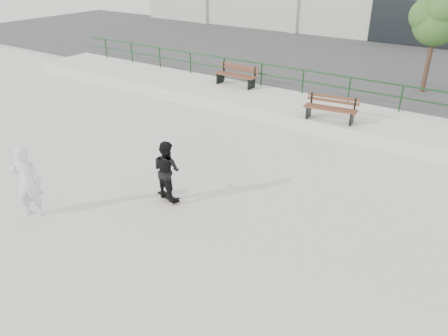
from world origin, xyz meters
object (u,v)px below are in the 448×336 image
Objects in this scene: tree at (438,18)px; seated_skater at (28,182)px; standing_skater at (167,170)px; bench_left at (236,75)px; bench_right at (331,109)px; skateboard at (169,197)px.

seated_skater is (-5.96, -14.90, -2.59)m from tree.
tree reaches higher than standing_skater.
tree is at bearing 27.43° from bench_left.
bench_right is at bearing -146.35° from seated_skater.
bench_right is at bearing 91.10° from skateboard.
standing_skater is (-3.63, -12.45, -2.63)m from tree.
bench_right reaches higher than skateboard.
tree is (7.13, 3.76, 2.56)m from bench_left.
skateboard is at bearing -173.26° from standing_skater.
bench_right is 2.39× the size of skateboard.
standing_skater is (-0.00, 0.00, 0.82)m from skateboard.
skateboard is 0.44× the size of seated_skater.
bench_left is 2.47× the size of skateboard.
standing_skater is at bearing -166.65° from seated_skater.
bench_left is at bearing 153.03° from bench_right.
bench_left reaches higher than bench_right.
bench_right is at bearing -19.59° from bench_left.
bench_left is 0.49× the size of tree.
seated_skater reaches higher than skateboard.
standing_skater is 3.38m from seated_skater.
seated_skater is at bearing -84.37° from bench_left.
standing_skater is at bearing -165.20° from skateboard.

